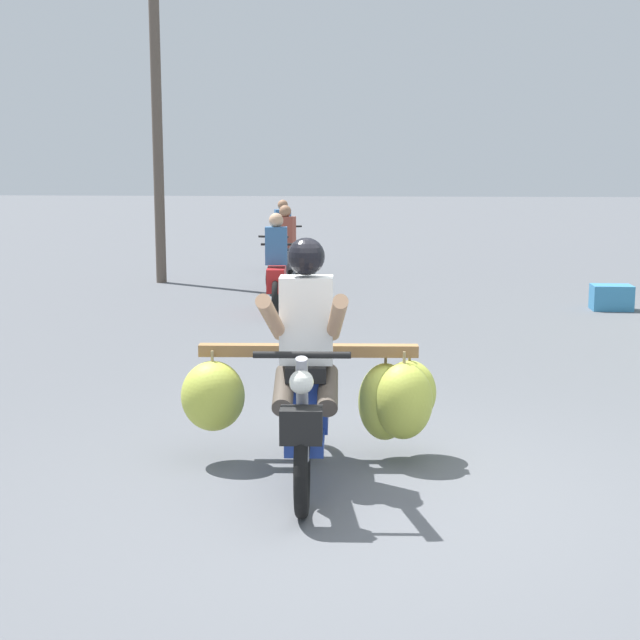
% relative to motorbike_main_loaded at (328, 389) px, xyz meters
% --- Properties ---
extents(ground_plane, '(120.00, 120.00, 0.00)m').
position_rel_motorbike_main_loaded_xyz_m(ground_plane, '(0.42, -0.61, -0.55)').
color(ground_plane, '#56595E').
extents(motorbike_main_loaded, '(1.80, 1.76, 1.58)m').
position_rel_motorbike_main_loaded_xyz_m(motorbike_main_loaded, '(0.00, 0.00, 0.00)').
color(motorbike_main_loaded, black).
rests_on(motorbike_main_loaded, ground).
extents(motorbike_distant_ahead_left, '(0.68, 1.57, 1.40)m').
position_rel_motorbike_main_loaded_xyz_m(motorbike_distant_ahead_left, '(-1.83, 11.78, 0.01)').
color(motorbike_distant_ahead_left, black).
rests_on(motorbike_distant_ahead_left, ground).
extents(motorbike_distant_ahead_right, '(0.57, 1.60, 1.40)m').
position_rel_motorbike_main_loaded_xyz_m(motorbike_distant_ahead_right, '(-1.47, 9.20, 0.01)').
color(motorbike_distant_ahead_right, black).
rests_on(motorbike_distant_ahead_right, ground).
extents(motorbike_distant_far_ahead, '(0.50, 1.62, 1.40)m').
position_rel_motorbike_main_loaded_xyz_m(motorbike_distant_far_ahead, '(-1.25, 6.61, 0.01)').
color(motorbike_distant_far_ahead, black).
rests_on(motorbike_distant_far_ahead, ground).
extents(produce_crate, '(0.56, 0.40, 0.36)m').
position_rel_motorbike_main_loaded_xyz_m(produce_crate, '(3.47, 7.36, -0.37)').
color(produce_crate, teal).
rests_on(produce_crate, ground).
extents(utility_pole, '(0.18, 0.18, 5.13)m').
position_rel_motorbike_main_loaded_xyz_m(utility_pole, '(-3.77, 9.92, 2.01)').
color(utility_pole, brown).
rests_on(utility_pole, ground).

